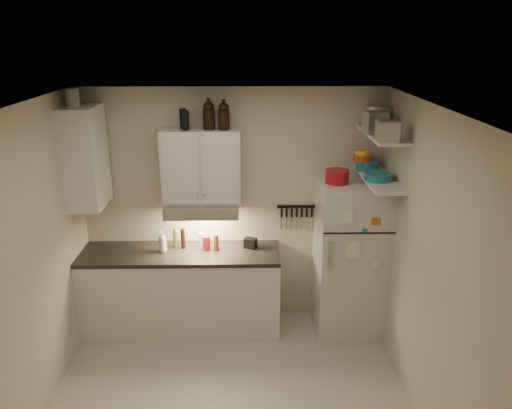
{
  "coord_description": "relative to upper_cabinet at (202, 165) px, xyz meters",
  "views": [
    {
      "loc": [
        0.17,
        -3.62,
        3.12
      ],
      "look_at": [
        0.25,
        0.9,
        1.55
      ],
      "focal_mm": 35.0,
      "sensor_mm": 36.0,
      "label": 1
    }
  ],
  "objects": [
    {
      "name": "left_wall",
      "position": [
        -1.31,
        -1.33,
        -0.53
      ],
      "size": [
        0.02,
        3.0,
        2.6
      ],
      "primitive_type": "cube",
      "color": "beige",
      "rests_on": "ground"
    },
    {
      "name": "range_hood",
      "position": [
        0.0,
        -0.06,
        -0.44
      ],
      "size": [
        0.76,
        0.46,
        0.12
      ],
      "primitive_type": "cube",
      "color": "silver",
      "rests_on": "back_wall"
    },
    {
      "name": "thermos_b",
      "position": [
        -0.17,
        0.03,
        0.47
      ],
      "size": [
        0.09,
        0.09,
        0.2
      ],
      "primitive_type": "cylinder",
      "rotation": [
        0.0,
        0.0,
        -0.32
      ],
      "color": "black",
      "rests_on": "upper_cabinet"
    },
    {
      "name": "floor",
      "position": [
        0.3,
        -1.33,
        -1.84
      ],
      "size": [
        3.2,
        3.0,
        0.02
      ],
      "primitive_type": "cube",
      "color": "#BAB6AB",
      "rests_on": "ground"
    },
    {
      "name": "right_wall",
      "position": [
        1.91,
        -1.33,
        -0.53
      ],
      "size": [
        0.02,
        3.0,
        2.6
      ],
      "primitive_type": "cube",
      "color": "beige",
      "rests_on": "ground"
    },
    {
      "name": "countertop",
      "position": [
        -0.25,
        -0.14,
        -0.93
      ],
      "size": [
        2.1,
        0.62,
        0.04
      ],
      "primitive_type": "cube",
      "color": "black",
      "rests_on": "base_cabinet"
    },
    {
      "name": "bowl_teal",
      "position": [
        1.7,
        -0.01,
        -0.0
      ],
      "size": [
        0.24,
        0.24,
        0.1
      ],
      "primitive_type": "cylinder",
      "color": "#187089",
      "rests_on": "shelf_lo"
    },
    {
      "name": "knife_strip",
      "position": [
        1.0,
        0.15,
        -0.51
      ],
      "size": [
        0.42,
        0.02,
        0.03
      ],
      "primitive_type": "cube",
      "color": "black",
      "rests_on": "back_wall"
    },
    {
      "name": "tin_b",
      "position": [
        1.69,
        -0.68,
        0.48
      ],
      "size": [
        0.18,
        0.18,
        0.18
      ],
      "primitive_type": "cube",
      "rotation": [
        0.0,
        0.0,
        -0.02
      ],
      "color": "#AAAAAD",
      "rests_on": "shelf_hi"
    },
    {
      "name": "side_jar",
      "position": [
        -1.18,
        -0.14,
        0.71
      ],
      "size": [
        0.16,
        0.16,
        0.17
      ],
      "primitive_type": "cylinder",
      "rotation": [
        0.0,
        0.0,
        0.3
      ],
      "color": "silver",
      "rests_on": "side_cabinet"
    },
    {
      "name": "growler_b",
      "position": [
        0.24,
        -0.04,
        0.51
      ],
      "size": [
        0.14,
        0.14,
        0.28
      ],
      "primitive_type": null,
      "rotation": [
        0.0,
        0.0,
        0.19
      ],
      "color": "black",
      "rests_on": "upper_cabinet"
    },
    {
      "name": "fridge",
      "position": [
        1.55,
        -0.18,
        -0.98
      ],
      "size": [
        0.7,
        0.68,
        1.7
      ],
      "primitive_type": "cube",
      "color": "silver",
      "rests_on": "floor"
    },
    {
      "name": "growler_a",
      "position": [
        0.09,
        -0.02,
        0.52
      ],
      "size": [
        0.15,
        0.15,
        0.29
      ],
      "primitive_type": null,
      "rotation": [
        0.0,
        0.0,
        -0.3
      ],
      "color": "black",
      "rests_on": "upper_cabinet"
    },
    {
      "name": "soap_bottle",
      "position": [
        -0.43,
        -0.13,
        -0.77
      ],
      "size": [
        0.12,
        0.12,
        0.26
      ],
      "primitive_type": "imported",
      "rotation": [
        0.0,
        0.0,
        -0.25
      ],
      "color": "silver",
      "rests_on": "countertop"
    },
    {
      "name": "oil_bottle",
      "position": [
        -0.31,
        -0.01,
        -0.79
      ],
      "size": [
        0.04,
        0.04,
        0.22
      ],
      "primitive_type": "cylinder",
      "rotation": [
        0.0,
        0.0,
        0.01
      ],
      "color": "#486B1A",
      "rests_on": "countertop"
    },
    {
      "name": "upper_cabinet",
      "position": [
        0.0,
        0.0,
        0.0
      ],
      "size": [
        0.8,
        0.33,
        0.75
      ],
      "primitive_type": "cube",
      "color": "silver",
      "rests_on": "back_wall"
    },
    {
      "name": "clear_bottle",
      "position": [
        -0.02,
        -0.03,
        -0.82
      ],
      "size": [
        0.06,
        0.06,
        0.17
      ],
      "primitive_type": "cylinder",
      "rotation": [
        0.0,
        0.0,
        0.1
      ],
      "color": "silver",
      "rests_on": "countertop"
    },
    {
      "name": "back_wall",
      "position": [
        0.3,
        0.18,
        -0.53
      ],
      "size": [
        3.2,
        0.02,
        2.6
      ],
      "primitive_type": "cube",
      "color": "beige",
      "rests_on": "ground"
    },
    {
      "name": "shelf_hi",
      "position": [
        1.75,
        -0.31,
        0.38
      ],
      "size": [
        0.3,
        0.95,
        0.03
      ],
      "primitive_type": "cube",
      "color": "silver",
      "rests_on": "right_wall"
    },
    {
      "name": "caddy",
      "position": [
        0.5,
        -0.04,
        -0.85
      ],
      "size": [
        0.15,
        0.13,
        0.11
      ],
      "primitive_type": "cube",
      "rotation": [
        0.0,
        0.0,
        -0.4
      ],
      "color": "black",
      "rests_on": "countertop"
    },
    {
      "name": "dutch_oven",
      "position": [
        1.36,
        -0.23,
        -0.06
      ],
      "size": [
        0.3,
        0.3,
        0.14
      ],
      "primitive_type": "cylinder",
      "rotation": [
        0.0,
        0.0,
        -0.4
      ],
      "color": "maroon",
      "rests_on": "fridge"
    },
    {
      "name": "pepper_mill",
      "position": [
        0.13,
        -0.09,
        -0.82
      ],
      "size": [
        0.07,
        0.07,
        0.17
      ],
      "primitive_type": "cylinder",
      "rotation": [
        0.0,
        0.0,
        -0.41
      ],
      "color": "brown",
      "rests_on": "countertop"
    },
    {
      "name": "ceiling",
      "position": [
        0.3,
        -1.33,
        0.78
      ],
      "size": [
        3.2,
        3.0,
        0.02
      ],
      "primitive_type": "cube",
      "color": "white",
      "rests_on": "ground"
    },
    {
      "name": "spice_jar",
      "position": [
        1.66,
        -0.31,
        -0.07
      ],
      "size": [
        0.08,
        0.08,
        0.11
      ],
      "primitive_type": "cylinder",
      "rotation": [
        0.0,
        0.0,
        -0.11
      ],
      "color": "silver",
      "rests_on": "fridge"
    },
    {
      "name": "tin_a",
      "position": [
        1.67,
        -0.31,
        0.49
      ],
      "size": [
        0.22,
        0.21,
        0.2
      ],
      "primitive_type": "cube",
      "rotation": [
        0.0,
        0.0,
        0.12
      ],
      "color": "#AAAAAD",
      "rests_on": "shelf_hi"
    },
    {
      "name": "vinegar_bottle",
      "position": [
        -0.22,
        -0.04,
        -0.79
      ],
      "size": [
        0.06,
        0.06,
        0.22
      ],
      "primitive_type": "cylinder",
      "rotation": [
        0.0,
        0.0,
        -0.27
      ],
      "color": "black",
      "rests_on": "countertop"
    },
    {
      "name": "stock_pot",
      "position": [
        1.78,
        0.02,
        0.49
      ],
      "size": [
        0.38,
        0.38,
        0.21
      ],
      "primitive_type": "cylinder",
      "rotation": [
        0.0,
        0.0,
        -0.36
      ],
      "color": "silver",
      "rests_on": "shelf_hi"
    },
    {
      "name": "book_stack",
      "position": [
        1.82,
        -0.34,
        -0.09
      ],
      "size": [
        0.21,
        0.25,
        0.08
      ],
      "primitive_type": "cube",
      "rotation": [
        0.0,
        0.0,
        0.1
      ],
      "color": "#AF6315",
      "rests_on": "fridge"
    },
    {
      "name": "bowl_orange",
      "position": [
        1.65,
        0.01,
        0.08
      ],
      "size": [
        0.19,
        0.19,
        0.06
      ],
      "primitive_type": "cylinder",
      "color": "#CB4513",
      "rests_on": "bowl_teal"
    },
    {
      "name": "plates",
      "position": [
        1.72,
        -0.38,
        -0.02
      ],
      "size": [
        0.34,
        0.34,
        0.07
      ],
      "primitive_type": "cylinder",
      "rotation": [
        0.0,
        0.0,
        -0.4
      ],
      "color": "#187089",
      "rests_on": "shelf_lo"
    },
    {
      "name": "shelf_lo",
      "position": [
        1.75,
        -0.31,
        -0.07
      ],
      "size": [
        0.3,
        0.95,
        0.03
      ],
      "primitive_type": "cube",
      "color": "silver",
      "rests_on": "right_wall"
    },
    {
      "name": "bowl_yellow",
      "position": [
        1.65,
        0.01,
        0.13
      ],
      "size": [
        0.15,
        0.15,
        0.05
      ],
      "primitive_type": "cylinder",
      "color": "yellow",
      "rests_on": "bowl_orange"
    },
    {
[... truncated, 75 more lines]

